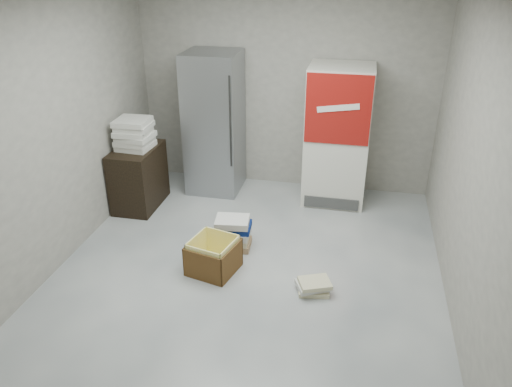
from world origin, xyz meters
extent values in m
plane|color=beige|center=(0.00, 0.00, 0.00)|extent=(5.00, 5.00, 0.00)
cube|color=#A5A095|center=(0.00, 2.50, 1.40)|extent=(4.00, 0.04, 2.80)
cube|color=#A5A095|center=(0.00, -2.50, 1.40)|extent=(4.00, 0.04, 2.80)
cube|color=#A5A095|center=(-2.00, 0.00, 1.40)|extent=(0.04, 5.00, 2.80)
cube|color=#A5A095|center=(2.00, 0.00, 1.40)|extent=(0.04, 5.00, 2.80)
cube|color=#A1A3A9|center=(-0.90, 2.13, 0.95)|extent=(0.70, 0.70, 1.90)
cylinder|color=#333333|center=(-0.58, 1.77, 1.10)|extent=(0.02, 0.02, 1.19)
cube|color=silver|center=(0.75, 2.13, 0.90)|extent=(0.80, 0.70, 1.80)
cube|color=maroon|center=(0.75, 1.77, 1.35)|extent=(0.78, 0.02, 0.85)
cube|color=white|center=(0.75, 1.75, 1.38)|extent=(0.50, 0.01, 0.14)
cube|color=#3F3F3F|center=(0.75, 1.77, 0.10)|extent=(0.70, 0.02, 0.15)
cube|color=black|center=(-1.73, 1.40, 0.40)|extent=(0.50, 0.80, 0.80)
cube|color=silver|center=(-1.73, 1.41, 0.83)|extent=(0.42, 0.42, 0.06)
cube|color=silver|center=(-1.73, 1.41, 0.90)|extent=(0.42, 0.42, 0.06)
cube|color=silver|center=(-1.71, 1.40, 0.96)|extent=(0.42, 0.42, 0.06)
cube|color=silver|center=(-1.73, 1.39, 1.03)|extent=(0.42, 0.42, 0.06)
cube|color=silver|center=(-1.71, 1.40, 1.09)|extent=(0.42, 0.42, 0.06)
cube|color=silver|center=(-1.73, 1.39, 1.16)|extent=(0.41, 0.41, 0.06)
cube|color=#977553|center=(-0.26, 0.64, 0.04)|extent=(0.39, 0.32, 0.08)
cube|color=beige|center=(-0.28, 0.64, 0.11)|extent=(0.39, 0.32, 0.07)
cube|color=silver|center=(-0.27, 0.64, 0.19)|extent=(0.37, 0.29, 0.08)
cube|color=navy|center=(-0.26, 0.64, 0.27)|extent=(0.39, 0.32, 0.07)
cube|color=silver|center=(-0.27, 0.63, 0.34)|extent=(0.40, 0.34, 0.08)
cube|color=beige|center=(0.72, 0.01, 0.02)|extent=(0.33, 0.28, 0.05)
cube|color=silver|center=(0.70, 0.01, 0.07)|extent=(0.37, 0.34, 0.05)
cube|color=beige|center=(0.73, -0.01, 0.12)|extent=(0.37, 0.33, 0.04)
cube|color=yellow|center=(-0.36, 0.15, 0.01)|extent=(0.53, 0.53, 0.01)
cube|color=brown|center=(-0.30, 0.37, 0.16)|extent=(0.45, 0.12, 0.33)
cube|color=brown|center=(-0.41, -0.06, 0.16)|extent=(0.45, 0.12, 0.33)
cube|color=brown|center=(-0.58, 0.21, 0.16)|extent=(0.12, 0.45, 0.33)
cube|color=brown|center=(-0.14, 0.10, 0.16)|extent=(0.12, 0.45, 0.33)
cube|color=yellow|center=(-0.31, 0.35, 0.19)|extent=(0.41, 0.11, 0.37)
cube|color=yellow|center=(-0.41, -0.04, 0.19)|extent=(0.41, 0.11, 0.37)
cube|color=yellow|center=(-0.56, 0.20, 0.19)|extent=(0.11, 0.41, 0.37)
cube|color=yellow|center=(-0.16, 0.11, 0.19)|extent=(0.11, 0.41, 0.37)
cylinder|color=#F5AF0B|center=(-0.42, 0.10, 0.04)|extent=(0.35, 0.35, 0.07)
camera|label=1|loc=(1.00, -4.05, 3.09)|focal=35.00mm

